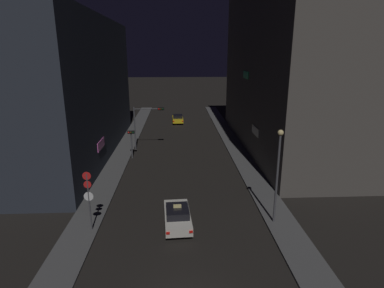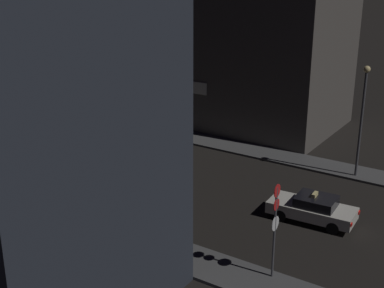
{
  "view_description": "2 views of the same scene",
  "coord_description": "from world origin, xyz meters",
  "px_view_note": "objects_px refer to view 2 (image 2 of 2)",
  "views": [
    {
      "loc": [
        -0.35,
        -12.21,
        11.93
      ],
      "look_at": [
        1.08,
        18.23,
        3.12
      ],
      "focal_mm": 29.7,
      "sensor_mm": 36.0,
      "label": 1
    },
    {
      "loc": [
        -24.79,
        -0.53,
        13.17
      ],
      "look_at": [
        0.68,
        16.28,
        2.31
      ],
      "focal_mm": 50.7,
      "sensor_mm": 36.0,
      "label": 2
    }
  ],
  "objects_px": {
    "traffic_light_left_kerb": "(27,150)",
    "traffic_light_overhead": "(5,111)",
    "sign_pole_left": "(275,223)",
    "street_lamp_near_block": "(363,110)",
    "taxi": "(313,208)"
  },
  "relations": [
    {
      "from": "taxi",
      "to": "traffic_light_left_kerb",
      "type": "relative_size",
      "value": 1.35
    },
    {
      "from": "sign_pole_left",
      "to": "street_lamp_near_block",
      "type": "distance_m",
      "value": 13.0
    },
    {
      "from": "taxi",
      "to": "traffic_light_overhead",
      "type": "bearing_deg",
      "value": 101.69
    },
    {
      "from": "taxi",
      "to": "sign_pole_left",
      "type": "height_order",
      "value": "sign_pole_left"
    },
    {
      "from": "taxi",
      "to": "traffic_light_left_kerb",
      "type": "xyz_separation_m",
      "value": [
        -5.26,
        15.33,
        1.7
      ]
    },
    {
      "from": "traffic_light_overhead",
      "to": "sign_pole_left",
      "type": "bearing_deg",
      "value": -96.1
    },
    {
      "from": "traffic_light_left_kerb",
      "to": "traffic_light_overhead",
      "type": "bearing_deg",
      "value": 67.59
    },
    {
      "from": "sign_pole_left",
      "to": "street_lamp_near_block",
      "type": "xyz_separation_m",
      "value": [
        12.89,
        0.49,
        1.65
      ]
    },
    {
      "from": "sign_pole_left",
      "to": "street_lamp_near_block",
      "type": "bearing_deg",
      "value": 2.17
    },
    {
      "from": "traffic_light_overhead",
      "to": "street_lamp_near_block",
      "type": "distance_m",
      "value": 21.67
    },
    {
      "from": "taxi",
      "to": "street_lamp_near_block",
      "type": "xyz_separation_m",
      "value": [
        6.96,
        -0.07,
        3.6
      ]
    },
    {
      "from": "traffic_light_left_kerb",
      "to": "taxi",
      "type": "bearing_deg",
      "value": -71.08
    },
    {
      "from": "traffic_light_overhead",
      "to": "street_lamp_near_block",
      "type": "bearing_deg",
      "value": -60.02
    },
    {
      "from": "taxi",
      "to": "traffic_light_left_kerb",
      "type": "height_order",
      "value": "traffic_light_left_kerb"
    },
    {
      "from": "taxi",
      "to": "sign_pole_left",
      "type": "distance_m",
      "value": 6.26
    }
  ]
}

